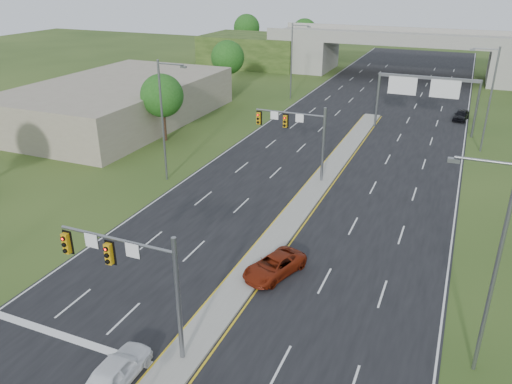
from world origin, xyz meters
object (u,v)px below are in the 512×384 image
Objects in this scene: car_far_c at (461,115)px; signal_mast_far at (299,130)px; car_white at (117,370)px; car_far_a at (274,266)px; sign_gantry at (426,89)px; overpass at (406,56)px; signal_mast_near at (135,271)px.

signal_mast_far is at bearing -107.01° from car_far_c.
car_white is 11.99m from car_far_a.
sign_gantry reaches higher than car_far_a.
sign_gantry is 0.14× the size of overpass.
car_far_c is at bearing -104.16° from car_white.
signal_mast_near is 0.60× the size of sign_gantry.
car_far_a is at bearing -88.79° from overpass.
signal_mast_near and signal_mast_far have the same top height.
signal_mast_far is at bearing -114.11° from sign_gantry.
car_white is (0.20, -2.43, -4.00)m from signal_mast_near.
signal_mast_near reaches higher than car_far_a.
overpass is 71.13m from car_far_a.
car_far_a is at bearing -108.04° from car_white.
sign_gantry is at bearing 101.13° from car_far_a.
sign_gantry is 2.51× the size of car_far_a.
signal_mast_far is 1.68× the size of car_white.
sign_gantry is at bearing -101.20° from car_white.
car_far_a is (3.76, -15.98, -4.07)m from signal_mast_far.
overpass is 82.58m from car_white.
overpass is at bearing 110.54° from car_far_a.
signal_mast_near is at bearing -101.25° from sign_gantry.
car_far_a is at bearing -98.20° from sign_gantry.
signal_mast_far is 0.09× the size of overpass.
car_far_c is at bearing -68.34° from overpass.
car_far_c is (13.26, 52.37, -4.04)m from signal_mast_near.
sign_gantry is at bearing -79.21° from overpass.
car_far_c is at bearing 64.15° from signal_mast_far.
overpass is (2.26, 80.07, -1.17)m from signal_mast_near.
overpass is 17.37× the size of car_far_a.
car_white is at bearing -91.43° from overpass.
car_far_c is (9.50, 43.36, 0.02)m from car_far_a.
sign_gantry is at bearing 78.75° from signal_mast_near.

